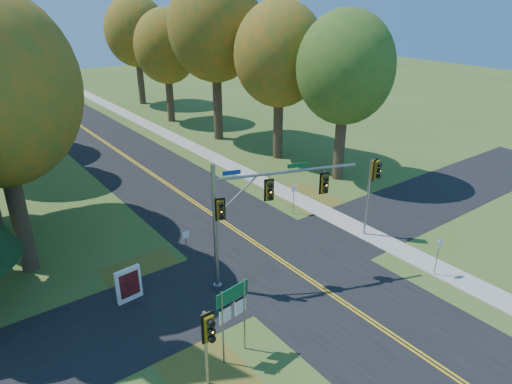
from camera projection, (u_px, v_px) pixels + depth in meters
ground at (304, 276)px, 23.73m from camera, size 160.00×160.00×0.00m
road_main at (304, 276)px, 23.73m from camera, size 8.00×160.00×0.02m
road_cross at (279, 260)px, 25.20m from camera, size 60.00×6.00×0.02m
centerline_left at (302, 276)px, 23.67m from camera, size 0.10×160.00×0.01m
centerline_right at (305, 275)px, 23.78m from camera, size 0.10×160.00×0.01m
sidewalk_east at (381, 240)px, 27.13m from camera, size 1.60×160.00×0.06m
leaf_patch_w_near at (155, 284)px, 23.09m from camera, size 4.00×6.00×0.00m
leaf_patch_e at (318, 204)px, 31.87m from camera, size 3.50×8.00×0.00m
leaf_patch_w_far at (211, 378)px, 17.40m from camera, size 3.00×5.00×0.00m
tree_e_a at (345, 68)px, 33.13m from camera, size 7.20×7.20×12.73m
tree_e_b at (280, 55)px, 37.66m from camera, size 7.60×7.60×13.33m
tree_e_c at (215, 27)px, 42.32m from camera, size 8.80×8.80×15.79m
tree_e_d at (166, 47)px, 49.69m from camera, size 7.00×7.00×12.32m
tree_e_e at (136, 31)px, 57.83m from camera, size 7.80×7.80×13.74m
traffic_mast at (252, 208)px, 21.46m from camera, size 6.89×2.65×6.60m
east_signal_pole at (373, 178)px, 26.25m from camera, size 0.55×0.66×4.94m
ped_signal_pole at (208, 333)px, 16.00m from camera, size 0.54×0.63×3.43m
route_sign_cluster at (233, 307)px, 17.58m from camera, size 1.58×0.28×3.40m
info_kiosk at (129, 285)px, 21.54m from camera, size 1.27×0.30×1.75m
reg_sign_e_north at (294, 194)px, 29.91m from camera, size 0.41×0.08×2.15m
reg_sign_e_south at (439, 250)px, 23.22m from camera, size 0.42×0.07×2.19m
reg_sign_w at (186, 240)px, 24.43m from camera, size 0.38×0.06×1.99m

